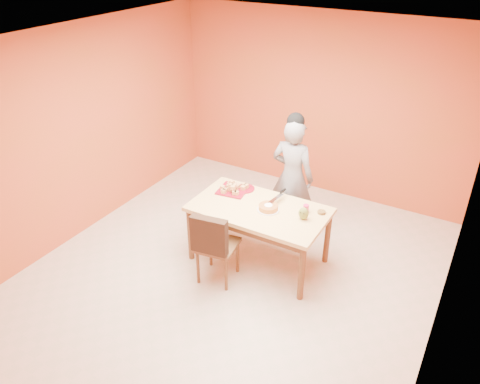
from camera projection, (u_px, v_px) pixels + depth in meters
The scene contains 17 objects.
floor at pixel (234, 272), 5.66m from camera, with size 5.00×5.00×0.00m, color beige.
ceiling at pixel (232, 44), 4.33m from camera, with size 5.00×5.00×0.00m, color silver.
wall_back at pixel (320, 106), 6.88m from camera, with size 4.50×4.50×0.00m, color #C7472E.
wall_left at pixel (82, 133), 5.97m from camera, with size 5.00×5.00×0.00m, color #C7472E.
wall_right at pixel (457, 233), 4.01m from camera, with size 5.00×5.00×0.00m, color #C7472E.
dining_table at pixel (259, 215), 5.55m from camera, with size 1.60×0.90×0.76m.
dining_chair at pixel (217, 244), 5.33m from camera, with size 0.50×0.57×0.95m.
pastry_pile at pixel (233, 186), 5.82m from camera, with size 0.31×0.31×0.10m, color tan, non-canonical shape.
person at pixel (292, 177), 6.10m from camera, with size 0.58×0.38×1.60m, color gray.
pastry_platter at pixel (233, 190), 5.85m from camera, with size 0.35×0.35×0.02m, color maroon.
red_dinner_plate at pixel (245, 189), 5.90m from camera, with size 0.25×0.25×0.02m, color maroon.
white_cake_plate at pixel (268, 210), 5.46m from camera, with size 0.26×0.26×0.01m, color white.
sponge_cake at pixel (268, 207), 5.44m from camera, with size 0.23×0.23×0.05m, color #CB8634.
cake_server at pixel (276, 198), 5.56m from camera, with size 0.05×0.27×0.01m, color silver.
egg_ornament at pixel (304, 213), 5.26m from camera, with size 0.12×0.09×0.15m, color olive.
magenta_glass at pixel (306, 208), 5.40m from camera, with size 0.07×0.07×0.09m, color #D21F5B.
checker_tin at pixel (321, 212), 5.39m from camera, with size 0.09×0.09×0.03m, color #3B2410.
Camera 1 is at (2.29, -3.81, 3.64)m, focal length 35.00 mm.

